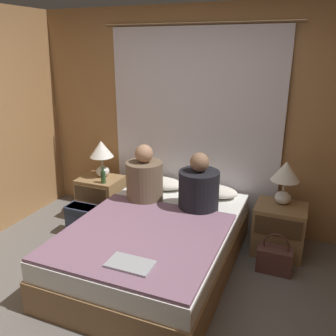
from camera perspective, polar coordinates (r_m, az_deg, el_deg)
name	(u,v)px	position (r m, az deg, el deg)	size (l,w,h in m)	color
ground_plane	(115,319)	(3.11, -8.44, -22.80)	(16.00, 16.00, 0.00)	#66605B
wall_back	(195,120)	(4.18, 4.40, 7.64)	(4.06, 0.06, 2.50)	#A37547
curtain_panel	(193,130)	(4.14, 4.09, 6.13)	(2.21, 0.02, 2.31)	silver
bed	(156,244)	(3.54, -1.95, -12.16)	(1.43, 2.05, 0.48)	olive
nightstand_left	(101,198)	(4.55, -10.68, -4.69)	(0.51, 0.43, 0.53)	#937047
nightstand_right	(279,229)	(3.91, 17.36, -9.36)	(0.51, 0.43, 0.53)	#937047
lamp_left	(102,153)	(4.42, -10.61, 2.40)	(0.29, 0.29, 0.45)	silver
lamp_right	(285,176)	(3.76, 18.30, -1.20)	(0.29, 0.29, 0.45)	silver
pillow_left	(160,183)	(4.20, -1.29, -2.42)	(0.58, 0.32, 0.12)	silver
pillow_right	(212,191)	(4.01, 7.01, -3.64)	(0.58, 0.32, 0.12)	silver
blanket_on_bed	(142,236)	(3.17, -4.26, -10.76)	(1.37, 1.39, 0.03)	slate
person_left_in_bed	(145,179)	(3.81, -3.78, -1.74)	(0.39, 0.39, 0.62)	brown
person_right_in_bed	(199,188)	(3.60, 4.96, -3.21)	(0.41, 0.41, 0.60)	black
beer_bottle_on_left_stand	(103,177)	(4.27, -10.36, -1.37)	(0.06, 0.06, 0.21)	#2D4C28
laptop_on_bed	(130,264)	(2.77, -6.07, -15.07)	(0.35, 0.21, 0.02)	#9EA0A5
backpack_on_floor	(82,218)	(4.22, -13.57, -7.84)	(0.36, 0.21, 0.35)	#333D56
handbag_on_floor	(275,259)	(3.66, 16.73, -13.79)	(0.32, 0.18, 0.40)	brown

